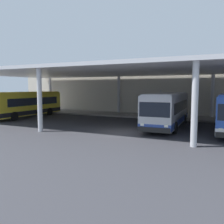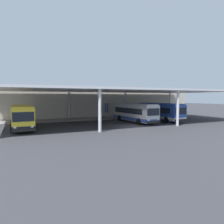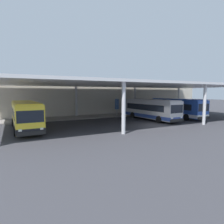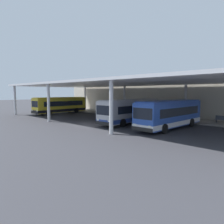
{
  "view_description": "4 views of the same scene",
  "coord_description": "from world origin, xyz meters",
  "px_view_note": "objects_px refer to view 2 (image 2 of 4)",
  "views": [
    {
      "loc": [
        8.1,
        -18.07,
        3.63
      ],
      "look_at": [
        -1.75,
        2.21,
        1.41
      ],
      "focal_mm": 39.05,
      "sensor_mm": 36.0,
      "label": 1
    },
    {
      "loc": [
        -15.23,
        -25.46,
        4.26
      ],
      "look_at": [
        -1.07,
        4.93,
        1.82
      ],
      "focal_mm": 32.58,
      "sensor_mm": 36.0,
      "label": 2
    },
    {
      "loc": [
        -16.03,
        -18.84,
        4.15
      ],
      "look_at": [
        -3.64,
        4.85,
        1.48
      ],
      "focal_mm": 30.5,
      "sensor_mm": 36.0,
      "label": 3
    },
    {
      "loc": [
        20.19,
        -16.56,
        4.07
      ],
      "look_at": [
        1.4,
        2.43,
        1.53
      ],
      "focal_mm": 32.92,
      "sensor_mm": 36.0,
      "label": 4
    }
  ],
  "objects_px": {
    "bus_middle_bay": "(160,111)",
    "bench_waiting": "(152,113)",
    "banner_sign": "(107,109)",
    "bus_second_bay": "(134,112)",
    "bus_nearest_bay": "(21,116)"
  },
  "relations": [
    {
      "from": "bus_middle_bay",
      "to": "bench_waiting",
      "type": "height_order",
      "value": "bus_middle_bay"
    },
    {
      "from": "bench_waiting",
      "to": "banner_sign",
      "type": "height_order",
      "value": "banner_sign"
    },
    {
      "from": "bench_waiting",
      "to": "banner_sign",
      "type": "xyz_separation_m",
      "value": [
        -11.44,
        -0.88,
        1.32
      ]
    },
    {
      "from": "bus_second_bay",
      "to": "banner_sign",
      "type": "xyz_separation_m",
      "value": [
        -2.35,
        6.45,
        0.32
      ]
    },
    {
      "from": "bench_waiting",
      "to": "bus_nearest_bay",
      "type": "bearing_deg",
      "value": -164.88
    },
    {
      "from": "bus_second_bay",
      "to": "banner_sign",
      "type": "bearing_deg",
      "value": 110.0
    },
    {
      "from": "bus_second_bay",
      "to": "bus_middle_bay",
      "type": "distance_m",
      "value": 5.71
    },
    {
      "from": "bus_second_bay",
      "to": "bench_waiting",
      "type": "bearing_deg",
      "value": 38.88
    },
    {
      "from": "bus_second_bay",
      "to": "bench_waiting",
      "type": "relative_size",
      "value": 5.91
    },
    {
      "from": "bus_middle_bay",
      "to": "bus_nearest_bay",
      "type": "bearing_deg",
      "value": 179.92
    },
    {
      "from": "bench_waiting",
      "to": "banner_sign",
      "type": "distance_m",
      "value": 11.55
    },
    {
      "from": "bus_nearest_bay",
      "to": "bus_second_bay",
      "type": "bearing_deg",
      "value": -0.3
    },
    {
      "from": "bus_nearest_bay",
      "to": "bench_waiting",
      "type": "bearing_deg",
      "value": 15.12
    },
    {
      "from": "bus_second_bay",
      "to": "bus_middle_bay",
      "type": "xyz_separation_m",
      "value": [
        5.71,
        0.06,
        0.0
      ]
    },
    {
      "from": "bus_second_bay",
      "to": "bench_waiting",
      "type": "xyz_separation_m",
      "value": [
        9.09,
        7.33,
        -0.99
      ]
    }
  ]
}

